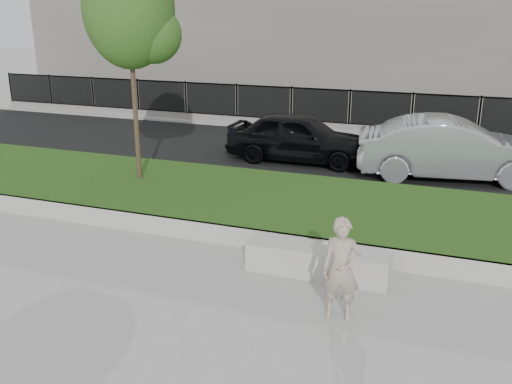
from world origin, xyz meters
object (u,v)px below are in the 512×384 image
at_px(stone_bench, 318,261).
at_px(book, 328,244).
at_px(man, 341,269).
at_px(young_tree, 133,13).
at_px(car_dark, 299,137).
at_px(car_silver, 452,149).

distance_m(stone_bench, book, 0.34).
xyz_separation_m(man, young_tree, (-5.85, 4.19, 3.51)).
bearing_deg(book, car_dark, 110.67).
height_order(car_dark, car_silver, car_silver).
bearing_deg(stone_bench, car_dark, 108.66).
relative_size(stone_bench, car_silver, 0.50).
distance_m(book, young_tree, 7.07).
distance_m(stone_bench, car_silver, 7.03).
bearing_deg(young_tree, man, -35.61).
bearing_deg(young_tree, stone_bench, -29.21).
bearing_deg(man, book, 102.09).
height_order(man, car_silver, car_silver).
relative_size(stone_bench, young_tree, 0.46).
xyz_separation_m(young_tree, car_dark, (2.80, 4.18, -3.53)).
bearing_deg(stone_bench, young_tree, 150.79).
relative_size(book, car_dark, 0.05).
bearing_deg(young_tree, book, -27.18).
height_order(stone_bench, book, book).
bearing_deg(man, car_dark, 101.99).
relative_size(book, young_tree, 0.04).
bearing_deg(man, young_tree, 136.35).
xyz_separation_m(stone_bench, car_silver, (1.90, 6.75, 0.60)).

